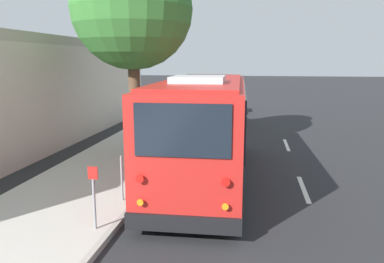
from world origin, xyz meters
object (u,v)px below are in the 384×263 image
Objects in this scene: shuttle_bus at (204,124)px; parked_sedan_white at (227,104)px; parked_sedan_tan at (219,114)px; sign_post_near at (94,197)px; street_tree at (133,1)px; sign_post_far at (122,178)px.

shuttle_bus reaches higher than parked_sedan_white.
sign_post_near is (-14.78, 1.42, 0.27)m from parked_sedan_tan.
parked_sedan_white is 20.26m from sign_post_near.
street_tree is 7.11× the size of sign_post_far.
parked_sedan_tan is 3.68× the size of sign_post_far.
sign_post_far is (-18.45, 1.48, 0.16)m from parked_sedan_white.
parked_sedan_white is 0.49× the size of street_tree.
shuttle_bus is 1.06× the size of street_tree.
parked_sedan_tan is at bearing -19.21° from street_tree.
sign_post_near is 1.18× the size of sign_post_far.
parked_sedan_tan is 13.10m from sign_post_far.
shuttle_bus is 2.17× the size of parked_sedan_white.
street_tree reaches higher than sign_post_far.
parked_sedan_white is 3.45× the size of sign_post_far.
shuttle_bus is 4.81m from sign_post_near.
sign_post_near is at bearing -169.91° from street_tree.
shuttle_bus is at bearing -131.38° from street_tree.
sign_post_near reaches higher than parked_sedan_tan.
shuttle_bus reaches higher than sign_post_far.
parked_sedan_tan is 9.80m from street_tree.
sign_post_near is at bearing 155.23° from shuttle_bus.
sign_post_far is (-2.58, 1.85, -1.06)m from shuttle_bus.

